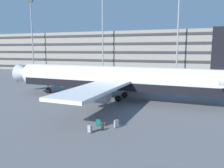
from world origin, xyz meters
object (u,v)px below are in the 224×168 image
Objects in this scene: airliner at (116,79)px; backpack_navy at (102,128)px; suitcase_black at (90,129)px; suitcase_silver at (116,124)px; backpack_orange at (105,124)px; suitcase_large at (98,122)px.

airliner is 66.21× the size of backpack_navy.
suitcase_black is 1.25m from backpack_navy.
airliner is 14.43m from suitcase_black.
suitcase_black is 0.94× the size of suitcase_silver.
suitcase_large is at bearing -157.79° from backpack_orange.
suitcase_black is 2.00m from suitcase_large.
suitcase_large is at bearing 90.63° from suitcase_black.
backpack_orange is at bearing 22.21° from suitcase_large.
suitcase_silver reaches higher than backpack_orange.
suitcase_black is 1.08× the size of suitcase_large.
suitcase_silver is at bearing -9.31° from backpack_orange.
airliner reaches higher than suitcase_large.
suitcase_silver is 1.52m from backpack_navy.
suitcase_large is at bearing -80.08° from airliner.
backpack_navy is (-1.04, -1.10, -0.16)m from suitcase_silver.
suitcase_black is at bearing -131.68° from suitcase_silver.
backpack_navy is (2.92, -13.06, -2.80)m from airliner.
airliner reaches higher than backpack_navy.
suitcase_black is 2.34m from backpack_orange.
suitcase_large is 1.51× the size of backpack_navy.
backpack_navy is (0.19, -1.30, 0.04)m from backpack_orange.
backpack_navy is at bearing 50.36° from suitcase_black.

